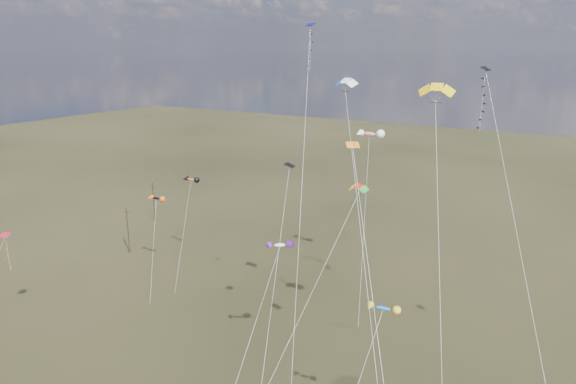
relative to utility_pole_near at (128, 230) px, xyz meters
The scene contains 15 objects.
utility_pole_near is the anchor object (origin of this frame).
utility_pole_far 16.12m from the utility_pole_near, 119.74° to the left, with size 1.40×0.20×8.00m.
diamond_black_high 60.29m from the utility_pole_near, ahead, with size 13.63×22.30×31.60m.
diamond_navy_tall 51.03m from the utility_pole_near, 18.85° to the right, with size 8.20×18.13×35.43m.
diamond_black_mid 46.31m from the utility_pole_near, 24.10° to the right, with size 7.44×18.89×22.37m.
diamond_red_low 26.07m from the utility_pole_near, 73.92° to the right, with size 1.82×8.83×12.50m.
diamond_orange_center 60.05m from the utility_pole_near, 26.01° to the right, with size 13.56×18.19×26.45m.
parafoil_yellow 59.64m from the utility_pole_near, 12.93° to the right, with size 9.41×19.04×30.86m.
parafoil_blue_white 50.79m from the utility_pole_near, 11.91° to the right, with size 15.81×22.37×30.77m.
parafoil_tricolor 51.48m from the utility_pole_near, 16.91° to the right, with size 4.70×18.01×21.73m.
novelty_black_orange 13.69m from the utility_pole_near, 18.34° to the right, with size 6.99×8.56×12.49m.
novelty_orange_black 16.13m from the utility_pole_near, ahead, with size 5.79×10.10×14.48m.
novelty_white_purple 43.42m from the utility_pole_near, 21.73° to the right, with size 2.28×12.50×15.04m.
novelty_redwhite_stripe 43.19m from the utility_pole_near, 13.87° to the left, with size 6.24×13.00×22.68m.
novelty_blue_yellow 57.47m from the utility_pole_near, 22.80° to the right, with size 2.72×10.15×14.65m.
Camera 1 is at (25.71, -25.56, 33.27)m, focal length 32.00 mm.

